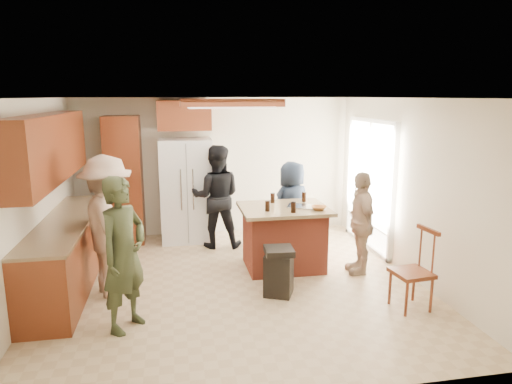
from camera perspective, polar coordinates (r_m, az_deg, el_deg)
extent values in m
plane|color=tan|center=(6.39, -2.71, -11.39)|extent=(5.00, 5.00, 0.00)
plane|color=white|center=(5.86, -2.95, 11.66)|extent=(5.00, 5.00, 0.00)
plane|color=beige|center=(8.45, -5.11, 3.19)|extent=(5.00, 0.00, 5.00)
plane|color=beige|center=(3.63, 2.56, -8.64)|extent=(5.00, 0.00, 5.00)
plane|color=beige|center=(6.20, -26.39, -1.22)|extent=(0.00, 5.00, 5.00)
plane|color=beige|center=(6.79, 18.56, 0.48)|extent=(0.00, 5.00, 5.00)
cube|color=white|center=(7.87, 14.15, 0.76)|extent=(0.02, 1.60, 2.10)
cube|color=white|center=(7.86, 14.02, 0.75)|extent=(0.08, 1.72, 2.10)
cube|color=maroon|center=(6.06, -3.20, 11.10)|extent=(1.30, 0.70, 0.10)
cube|color=white|center=(6.06, -3.19, 10.53)|extent=(1.10, 0.50, 0.02)
cube|color=olive|center=(8.87, 22.80, -5.92)|extent=(3.00, 3.00, 0.10)
cube|color=#593319|center=(9.50, 24.89, 1.57)|extent=(1.40, 1.60, 2.00)
imported|color=#303720|center=(5.15, -16.20, -7.49)|extent=(0.74, 0.77, 1.71)
imported|color=black|center=(7.67, -4.97, -0.59)|extent=(0.91, 0.64, 1.74)
imported|color=#171F2E|center=(7.47, 4.51, -1.86)|extent=(0.85, 0.70, 1.50)
imported|color=tan|center=(6.72, 12.93, -3.76)|extent=(0.53, 0.91, 1.49)
imported|color=tan|center=(6.11, -18.00, -4.07)|extent=(0.94, 1.29, 1.81)
cube|color=maroon|center=(6.71, -22.36, -7.13)|extent=(0.60, 3.00, 0.88)
cube|color=#846B4C|center=(6.58, -22.67, -3.33)|extent=(0.64, 3.00, 0.04)
cube|color=maroon|center=(6.44, -24.46, 5.06)|extent=(0.35, 3.00, 0.85)
cube|color=maroon|center=(8.18, -16.11, 1.42)|extent=(0.60, 0.60, 2.20)
cube|color=maroon|center=(8.02, -9.00, 9.46)|extent=(0.90, 0.60, 0.50)
cube|color=white|center=(8.10, -8.68, 0.21)|extent=(0.90, 0.72, 1.80)
cube|color=gray|center=(7.74, -8.59, -0.33)|extent=(0.01, 0.01, 1.71)
cylinder|color=silver|center=(7.70, -9.34, 0.26)|extent=(0.02, 0.02, 0.70)
cylinder|color=silver|center=(7.70, -7.86, 0.32)|extent=(0.02, 0.02, 0.70)
cube|color=#9E3B28|center=(6.83, 3.47, -5.88)|extent=(1.10, 0.85, 0.88)
cube|color=#846C4C|center=(6.70, 3.52, -2.09)|extent=(1.28, 1.03, 0.05)
cube|color=silver|center=(6.71, 5.70, -1.81)|extent=(0.48, 0.43, 0.02)
imported|color=brown|center=(6.58, 7.86, -1.99)|extent=(0.28, 0.28, 0.05)
cylinder|color=black|center=(6.43, 1.45, -1.75)|extent=(0.07, 0.07, 0.15)
cylinder|color=black|center=(6.94, 2.09, -0.75)|extent=(0.07, 0.07, 0.15)
cylinder|color=black|center=(7.05, 6.05, -0.61)|extent=(0.07, 0.07, 0.15)
cylinder|color=black|center=(6.37, 4.69, -1.92)|extent=(0.07, 0.07, 0.15)
cube|color=black|center=(5.97, 2.86, -10.22)|extent=(0.45, 0.45, 0.55)
cube|color=black|center=(5.86, 2.90, -7.37)|extent=(0.38, 0.38, 0.08)
cube|color=maroon|center=(5.84, 18.87, -9.57)|extent=(0.46, 0.46, 0.05)
cylinder|color=maroon|center=(5.71, 18.29, -12.54)|extent=(0.04, 0.04, 0.44)
cylinder|color=maroon|center=(5.90, 21.06, -11.93)|extent=(0.04, 0.04, 0.44)
cylinder|color=maroon|center=(5.96, 16.40, -11.34)|extent=(0.04, 0.04, 0.44)
cylinder|color=maroon|center=(6.15, 19.10, -10.80)|extent=(0.04, 0.04, 0.44)
cube|color=maroon|center=(5.79, 20.75, -4.46)|extent=(0.08, 0.40, 0.05)
cylinder|color=maroon|center=(5.77, 21.29, -7.15)|extent=(0.03, 0.03, 0.50)
cylinder|color=maroon|center=(5.95, 19.87, -6.48)|extent=(0.03, 0.03, 0.50)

